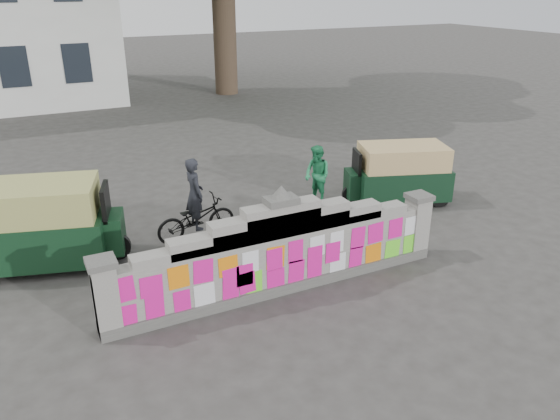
% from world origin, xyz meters
% --- Properties ---
extents(ground, '(100.00, 100.00, 0.00)m').
position_xyz_m(ground, '(0.00, 0.00, 0.00)').
color(ground, '#383533').
rests_on(ground, ground).
extents(parapet_wall, '(6.48, 0.44, 2.01)m').
position_xyz_m(parapet_wall, '(-0.00, -0.01, 0.75)').
color(parapet_wall, '#4C4C49').
rests_on(parapet_wall, ground).
extents(cyclist_bike, '(1.79, 0.73, 0.92)m').
position_xyz_m(cyclist_bike, '(-0.67, 2.74, 0.46)').
color(cyclist_bike, black).
rests_on(cyclist_bike, ground).
extents(cyclist_rider, '(0.41, 0.59, 1.56)m').
position_xyz_m(cyclist_rider, '(-0.67, 2.74, 0.78)').
color(cyclist_rider, black).
rests_on(cyclist_rider, ground).
extents(pedestrian, '(0.69, 0.81, 1.47)m').
position_xyz_m(pedestrian, '(2.68, 3.35, 0.74)').
color(pedestrian, '#268C56').
rests_on(pedestrian, ground).
extents(rickshaw_left, '(3.13, 2.07, 1.68)m').
position_xyz_m(rickshaw_left, '(-3.72, 2.92, 0.87)').
color(rickshaw_left, '#10321B').
rests_on(rickshaw_left, ground).
extents(rickshaw_right, '(2.70, 1.89, 1.45)m').
position_xyz_m(rickshaw_right, '(4.58, 2.56, 0.75)').
color(rickshaw_right, black).
rests_on(rickshaw_right, ground).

